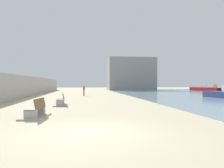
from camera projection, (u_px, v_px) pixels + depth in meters
ground_plane at (85, 98)px, 25.22m from camera, size 120.00×120.00×0.00m
seawall at (19, 87)px, 24.19m from camera, size 0.80×64.00×2.64m
bench_near at (36, 113)px, 10.74m from camera, size 1.29×2.19×0.98m
bench_far at (61, 102)px, 16.62m from camera, size 1.28×2.19×0.98m
person_walking at (84, 90)px, 28.80m from camera, size 0.25×0.52×1.53m
boat_nearest at (206, 88)px, 46.97m from camera, size 3.69×7.78×1.53m
harbor_building at (131, 74)px, 54.61m from camera, size 12.00×6.00×8.25m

